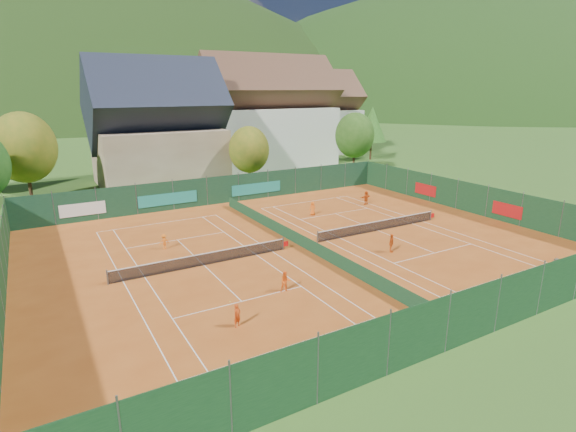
# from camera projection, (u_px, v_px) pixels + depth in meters

# --- Properties ---
(ground) EXTENTS (600.00, 600.00, 0.00)m
(ground) POSITION_uv_depth(u_px,v_px,m) (301.00, 247.00, 35.51)
(ground) COLOR #2F591B
(ground) RESTS_ON ground
(clay_pad) EXTENTS (40.00, 32.00, 0.01)m
(clay_pad) POSITION_uv_depth(u_px,v_px,m) (301.00, 246.00, 35.50)
(clay_pad) COLOR #AB4D19
(clay_pad) RESTS_ON ground
(court_markings_left) EXTENTS (11.03, 23.83, 0.00)m
(court_markings_left) POSITION_uv_depth(u_px,v_px,m) (204.00, 265.00, 31.65)
(court_markings_left) COLOR white
(court_markings_left) RESTS_ON ground
(court_markings_right) EXTENTS (11.03, 23.83, 0.00)m
(court_markings_right) POSITION_uv_depth(u_px,v_px,m) (378.00, 231.00, 39.35)
(court_markings_right) COLOR white
(court_markings_right) RESTS_ON ground
(tennis_net_left) EXTENTS (13.30, 0.10, 1.02)m
(tennis_net_left) POSITION_uv_depth(u_px,v_px,m) (206.00, 258.00, 31.59)
(tennis_net_left) COLOR #59595B
(tennis_net_left) RESTS_ON ground
(tennis_net_right) EXTENTS (13.30, 0.10, 1.02)m
(tennis_net_right) POSITION_uv_depth(u_px,v_px,m) (380.00, 225.00, 39.29)
(tennis_net_right) COLOR #59595B
(tennis_net_right) RESTS_ON ground
(court_divider) EXTENTS (0.03, 28.80, 1.00)m
(court_divider) POSITION_uv_depth(u_px,v_px,m) (301.00, 240.00, 35.37)
(court_divider) COLOR #153C22
(court_divider) RESTS_ON ground
(fence_north) EXTENTS (40.00, 0.10, 3.00)m
(fence_north) POSITION_uv_depth(u_px,v_px,m) (219.00, 190.00, 48.19)
(fence_north) COLOR #133621
(fence_north) RESTS_ON ground
(fence_south) EXTENTS (40.00, 0.04, 3.00)m
(fence_south) POSITION_uv_depth(u_px,v_px,m) (473.00, 314.00, 21.78)
(fence_south) COLOR #14381B
(fence_south) RESTS_ON ground
(fence_west) EXTENTS (0.04, 32.00, 3.00)m
(fence_west) POSITION_uv_depth(u_px,v_px,m) (1.00, 281.00, 25.46)
(fence_west) COLOR #14391B
(fence_west) RESTS_ON ground
(fence_east) EXTENTS (0.09, 32.00, 3.00)m
(fence_east) POSITION_uv_depth(u_px,v_px,m) (471.00, 198.00, 44.77)
(fence_east) COLOR #14381D
(fence_east) RESTS_ON ground
(chalet) EXTENTS (16.20, 12.00, 16.00)m
(chalet) POSITION_uv_depth(u_px,v_px,m) (158.00, 132.00, 57.20)
(chalet) COLOR tan
(chalet) RESTS_ON ground
(hotel_block_a) EXTENTS (21.60, 11.00, 17.25)m
(hotel_block_a) POSITION_uv_depth(u_px,v_px,m) (268.00, 119.00, 71.13)
(hotel_block_a) COLOR silver
(hotel_block_a) RESTS_ON ground
(hotel_block_b) EXTENTS (17.28, 10.00, 15.50)m
(hotel_block_b) POSITION_uv_depth(u_px,v_px,m) (314.00, 118.00, 84.74)
(hotel_block_b) COLOR silver
(hotel_block_b) RESTS_ON ground
(tree_west_mid) EXTENTS (6.44, 6.44, 9.78)m
(tree_west_mid) POSITION_uv_depth(u_px,v_px,m) (24.00, 148.00, 46.80)
(tree_west_mid) COLOR #472919
(tree_west_mid) RESTS_ON ground
(tree_center) EXTENTS (5.01, 5.01, 7.60)m
(tree_center) POSITION_uv_depth(u_px,v_px,m) (249.00, 150.00, 55.40)
(tree_center) COLOR #422817
(tree_center) RESTS_ON ground
(tree_east_front) EXTENTS (5.72, 5.72, 8.69)m
(tree_east_front) POSITION_uv_depth(u_px,v_px,m) (355.00, 135.00, 65.55)
(tree_east_front) COLOR #4E2E1B
(tree_east_front) RESTS_ON ground
(tree_east_mid) EXTENTS (5.04, 5.04, 9.00)m
(tree_east_mid) POSITION_uv_depth(u_px,v_px,m) (372.00, 124.00, 76.84)
(tree_east_mid) COLOR #483019
(tree_east_mid) RESTS_ON ground
(tree_east_back) EXTENTS (7.15, 7.15, 10.86)m
(tree_east_back) POSITION_uv_depth(u_px,v_px,m) (308.00, 119.00, 79.45)
(tree_east_back) COLOR #412A17
(tree_east_back) RESTS_ON ground
(mountain_backdrop) EXTENTS (820.00, 530.00, 242.00)m
(mountain_backdrop) POSITION_uv_depth(u_px,v_px,m) (127.00, 182.00, 254.44)
(mountain_backdrop) COLOR black
(mountain_backdrop) RESTS_ON ground
(ball_hopper) EXTENTS (0.34, 0.34, 0.80)m
(ball_hopper) POSITION_uv_depth(u_px,v_px,m) (557.00, 261.00, 30.94)
(ball_hopper) COLOR slate
(ball_hopper) RESTS_ON ground
(loose_ball_0) EXTENTS (0.07, 0.07, 0.07)m
(loose_ball_0) POSITION_uv_depth(u_px,v_px,m) (230.00, 302.00, 26.25)
(loose_ball_0) COLOR #CCD833
(loose_ball_0) RESTS_ON ground
(loose_ball_1) EXTENTS (0.07, 0.07, 0.07)m
(loose_ball_1) POSITION_uv_depth(u_px,v_px,m) (478.00, 295.00, 27.08)
(loose_ball_1) COLOR #CCD833
(loose_ball_1) RESTS_ON ground
(loose_ball_2) EXTENTS (0.07, 0.07, 0.07)m
(loose_ball_2) POSITION_uv_depth(u_px,v_px,m) (322.00, 231.00, 39.27)
(loose_ball_2) COLOR #CCD833
(loose_ball_2) RESTS_ON ground
(player_left_near) EXTENTS (0.56, 0.48, 1.31)m
(player_left_near) POSITION_uv_depth(u_px,v_px,m) (237.00, 315.00, 23.38)
(player_left_near) COLOR #CB4312
(player_left_near) RESTS_ON ground
(player_left_mid) EXTENTS (0.77, 0.67, 1.33)m
(player_left_mid) POSITION_uv_depth(u_px,v_px,m) (285.00, 281.00, 27.45)
(player_left_mid) COLOR orange
(player_left_mid) RESTS_ON ground
(player_left_far) EXTENTS (0.82, 0.51, 1.22)m
(player_left_far) POSITION_uv_depth(u_px,v_px,m) (164.00, 242.00, 34.75)
(player_left_far) COLOR orange
(player_left_far) RESTS_ON ground
(player_right_near) EXTENTS (0.86, 0.85, 1.46)m
(player_right_near) POSITION_uv_depth(u_px,v_px,m) (391.00, 243.00, 34.03)
(player_right_near) COLOR #D05012
(player_right_near) RESTS_ON ground
(player_right_far_a) EXTENTS (0.72, 0.52, 1.36)m
(player_right_far_a) POSITION_uv_depth(u_px,v_px,m) (313.00, 208.00, 44.02)
(player_right_far_a) COLOR orange
(player_right_far_a) RESTS_ON ground
(player_right_far_b) EXTENTS (1.41, 0.56, 1.49)m
(player_right_far_b) POSITION_uv_depth(u_px,v_px,m) (366.00, 198.00, 48.06)
(player_right_far_b) COLOR #E35614
(player_right_far_b) RESTS_ON ground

